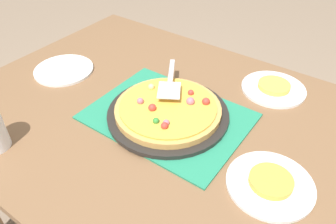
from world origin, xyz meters
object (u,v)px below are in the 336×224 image
pizza_pan (168,114)px  plate_far_right (270,184)px  served_slice_left (274,86)px  served_slice_right (271,181)px  plate_side (64,70)px  pizza_server (170,82)px  pizza (168,109)px  plate_near_left (273,89)px

pizza_pan → plate_far_right: (-0.36, 0.07, -0.01)m
pizza_pan → served_slice_left: 0.40m
served_slice_right → plate_side: bearing=-4.2°
served_slice_left → pizza_server: (0.27, 0.25, 0.05)m
plate_side → pizza_server: 0.44m
pizza → plate_far_right: (-0.36, 0.07, -0.03)m
plate_far_right → served_slice_left: (0.15, -0.40, 0.01)m
plate_side → pizza_server: bearing=-167.9°
pizza → plate_near_left: pizza is taller
plate_side → pizza: bearing=-179.0°
pizza_pan → pizza_server: (0.05, -0.08, 0.05)m
pizza → plate_side: size_ratio=1.50×
pizza_pan → plate_near_left: bearing=-122.6°
pizza → served_slice_left: (-0.21, -0.33, -0.02)m
plate_near_left → pizza_pan: bearing=57.4°
pizza → plate_near_left: (-0.21, -0.33, -0.03)m
pizza → plate_near_left: bearing=-122.5°
served_slice_left → served_slice_right: (-0.15, 0.40, 0.00)m
served_slice_right → pizza_server: 0.45m
plate_near_left → served_slice_left: bearing=0.0°
pizza → served_slice_right: 0.37m
pizza_pan → pizza: 0.02m
served_slice_right → pizza_server: bearing=-20.2°
pizza_pan → served_slice_right: (-0.36, 0.07, 0.01)m
plate_side → served_slice_left: served_slice_left is taller
pizza → plate_side: 0.48m
served_slice_right → pizza_server: pizza_server is taller
plate_near_left → plate_side: 0.77m
plate_side → served_slice_left: bearing=-153.7°
pizza → pizza_server: 0.10m
plate_near_left → pizza_server: 0.37m
pizza_pan → pizza_server: 0.11m
served_slice_left → served_slice_right: size_ratio=1.00×
plate_far_right → plate_side: size_ratio=1.00×
pizza → pizza_server: bearing=-58.2°
plate_side → served_slice_right: size_ratio=2.00×
plate_near_left → pizza_server: bearing=43.5°
served_slice_right → pizza_server: size_ratio=0.50×
plate_far_right → served_slice_left: served_slice_left is taller
plate_far_right → plate_side: (0.84, -0.06, 0.00)m
plate_far_right → pizza_server: pizza_server is taller
plate_side → served_slice_right: bearing=175.8°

